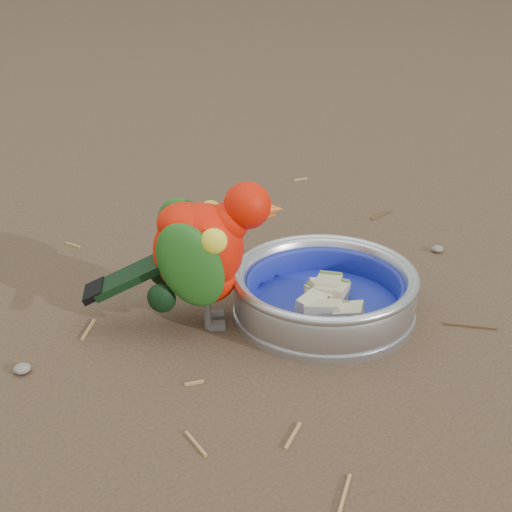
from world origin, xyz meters
TOP-DOWN VIEW (x-y plane):
  - ground at (0.00, 0.00)m, footprint 60.00×60.00m
  - food_bowl at (0.07, -0.04)m, footprint 0.23×0.23m
  - bowl_wall at (0.07, -0.04)m, footprint 0.23×0.23m
  - fruit_wedges at (0.07, -0.04)m, footprint 0.14×0.14m
  - lory_parrot at (-0.06, 0.02)m, footprint 0.24×0.19m
  - ground_debris at (0.01, 0.07)m, footprint 0.90×0.80m

SIDE VIEW (x-z plane):
  - ground at x=0.00m, z-range 0.00..0.00m
  - ground_debris at x=0.01m, z-range 0.00..0.01m
  - food_bowl at x=0.07m, z-range 0.00..0.02m
  - fruit_wedges at x=0.07m, z-range 0.02..0.05m
  - bowl_wall at x=0.07m, z-range 0.02..0.06m
  - lory_parrot at x=-0.06m, z-range 0.00..0.18m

